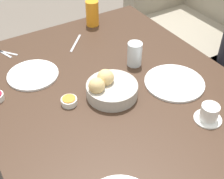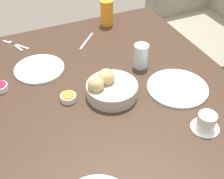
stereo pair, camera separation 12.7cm
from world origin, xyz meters
The scene contains 12 objects.
dining_table centered at (0.00, 0.00, 0.63)m, with size 1.45×1.05×0.71m.
bread_basket centered at (-0.06, -0.03, 0.75)m, with size 0.21×0.21×0.11m.
plate_near_left centered at (-0.35, -0.25, 0.71)m, with size 0.23×0.23×0.01m.
plate_far_center centered at (0.02, 0.25, 0.71)m, with size 0.26×0.26×0.01m.
juice_glass centered at (-0.63, 0.20, 0.78)m, with size 0.07×0.07×0.14m.
water_tumbler centered at (-0.19, 0.18, 0.76)m, with size 0.07×0.07×0.11m.
coffee_cup centered at (0.26, 0.21, 0.74)m, with size 0.11×0.11×0.07m.
jam_bowl_berry centered at (-0.28, -0.44, 0.72)m, with size 0.07×0.07×0.03m.
jam_bowl_honey centered at (-0.10, -0.20, 0.72)m, with size 0.07×0.07×0.03m.
fork_silver centered at (-0.61, -0.31, 0.71)m, with size 0.14×0.11×0.00m.
knife_silver centered at (-0.50, 0.03, 0.71)m, with size 0.13×0.12×0.00m.
spoon_coffee centered at (-0.60, -0.31, 0.71)m, with size 0.12×0.05×0.00m.
Camera 2 is at (0.84, -0.42, 1.55)m, focal length 50.00 mm.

